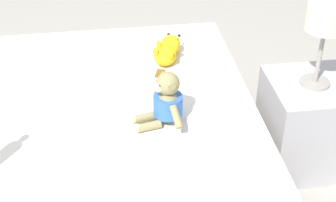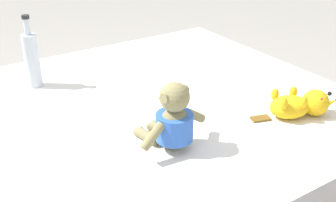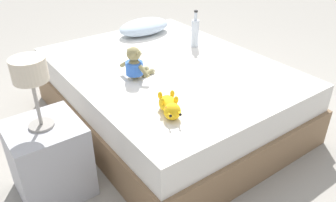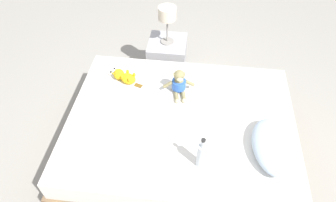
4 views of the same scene
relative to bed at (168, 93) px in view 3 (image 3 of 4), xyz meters
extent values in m
plane|color=#9E998E|center=(0.00, 0.00, -0.24)|extent=(16.00, 16.00, 0.00)
cube|color=#846647|center=(0.00, 0.00, -0.10)|extent=(1.49, 1.94, 0.28)
cube|color=white|center=(0.00, 0.00, 0.14)|extent=(1.45, 1.88, 0.20)
ellipsoid|color=silver|center=(0.24, 0.70, 0.32)|extent=(0.54, 0.34, 0.14)
ellipsoid|color=#8E8456|center=(-0.32, -0.05, 0.32)|extent=(0.12, 0.13, 0.15)
cylinder|color=blue|center=(-0.32, -0.05, 0.33)|extent=(0.14, 0.14, 0.09)
sphere|color=#8E8456|center=(-0.32, -0.05, 0.43)|extent=(0.10, 0.10, 0.10)
ellipsoid|color=#C1B789|center=(-0.28, -0.04, 0.43)|extent=(0.06, 0.07, 0.04)
sphere|color=black|center=(-0.29, -0.03, 0.44)|extent=(0.01, 0.01, 0.01)
sphere|color=black|center=(-0.28, -0.06, 0.44)|extent=(0.01, 0.01, 0.01)
cylinder|color=#8E8456|center=(-0.33, -0.01, 0.44)|extent=(0.03, 0.01, 0.03)
cylinder|color=#8E8456|center=(-0.32, -0.10, 0.44)|extent=(0.03, 0.01, 0.03)
cylinder|color=#8E8456|center=(-0.34, 0.04, 0.33)|extent=(0.05, 0.10, 0.08)
cylinder|color=#8E8456|center=(-0.30, -0.15, 0.33)|extent=(0.05, 0.10, 0.08)
cylinder|color=#8E8456|center=(-0.24, 0.00, 0.26)|extent=(0.11, 0.06, 0.04)
cylinder|color=#8E8456|center=(-0.23, -0.06, 0.26)|extent=(0.11, 0.06, 0.04)
sphere|color=#C1B789|center=(-0.19, 0.01, 0.26)|extent=(0.04, 0.04, 0.04)
sphere|color=#C1B789|center=(-0.18, -0.05, 0.26)|extent=(0.04, 0.04, 0.04)
ellipsoid|color=yellow|center=(-0.38, -0.53, 0.29)|extent=(0.16, 0.18, 0.08)
sphere|color=yellow|center=(-0.42, -0.62, 0.30)|extent=(0.10, 0.10, 0.10)
cone|color=yellow|center=(-0.41, -0.67, 0.31)|extent=(0.05, 0.07, 0.05)
sphere|color=black|center=(-0.42, -0.70, 0.31)|extent=(0.02, 0.02, 0.02)
cone|color=yellow|center=(-0.46, -0.65, 0.31)|extent=(0.05, 0.07, 0.05)
sphere|color=black|center=(-0.47, -0.68, 0.31)|extent=(0.02, 0.02, 0.02)
sphere|color=red|center=(-0.39, -0.63, 0.32)|extent=(0.02, 0.02, 0.02)
sphere|color=red|center=(-0.45, -0.61, 0.32)|extent=(0.02, 0.02, 0.02)
ellipsoid|color=yellow|center=(-0.35, -0.57, 0.33)|extent=(0.04, 0.04, 0.05)
ellipsoid|color=yellow|center=(-0.43, -0.54, 0.33)|extent=(0.04, 0.04, 0.05)
ellipsoid|color=yellow|center=(-0.33, -0.50, 0.33)|extent=(0.04, 0.04, 0.05)
ellipsoid|color=yellow|center=(-0.40, -0.47, 0.33)|extent=(0.04, 0.04, 0.05)
cube|color=brown|center=(-0.34, -0.43, 0.25)|extent=(0.06, 0.08, 0.01)
cylinder|color=silver|center=(0.42, 0.18, 0.36)|extent=(0.06, 0.06, 0.23)
cylinder|color=silver|center=(0.42, 0.18, 0.51)|extent=(0.03, 0.03, 0.07)
cylinder|color=black|center=(0.42, 0.18, 0.55)|extent=(0.03, 0.03, 0.01)
cube|color=#B2B2B7|center=(-1.05, -0.25, 0.00)|extent=(0.41, 0.41, 0.48)
cylinder|color=gray|center=(-1.05, -0.25, 0.25)|extent=(0.14, 0.14, 0.02)
cylinder|color=gray|center=(-1.05, -0.25, 0.39)|extent=(0.02, 0.02, 0.27)
cylinder|color=beige|center=(-1.05, -0.25, 0.59)|extent=(0.18, 0.18, 0.12)
camera|label=1|loc=(-0.07, 1.68, 1.56)|focal=55.35mm
camera|label=2|loc=(-1.30, 0.61, 1.01)|focal=45.35mm
camera|label=3|loc=(-1.40, -1.92, 1.32)|focal=36.25mm
camera|label=4|loc=(1.58, 0.08, 2.17)|focal=31.95mm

